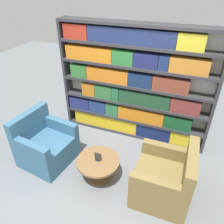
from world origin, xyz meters
TOP-DOWN VIEW (x-y plane):
  - ground_plane at (0.00, 0.00)m, footprint 14.00×14.00m
  - bookshelf at (-0.03, 1.46)m, footprint 2.95×0.30m
  - armchair_left at (-1.22, 0.12)m, footprint 0.92×0.95m
  - armchair_right at (0.92, 0.11)m, footprint 0.82×0.86m
  - coffee_table at (-0.15, 0.06)m, footprint 0.70×0.70m
  - table_sign at (-0.15, 0.06)m, footprint 0.11×0.06m

SIDE VIEW (x-z plane):
  - ground_plane at x=0.00m, z-range 0.00..0.00m
  - coffee_table at x=-0.15m, z-range 0.09..0.49m
  - armchair_left at x=-1.22m, z-range -0.14..0.79m
  - armchair_right at x=0.92m, z-range -0.14..0.79m
  - table_sign at x=-0.15m, z-range 0.39..0.54m
  - bookshelf at x=-0.03m, z-range -0.03..2.24m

